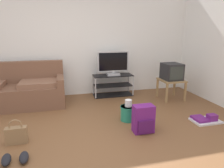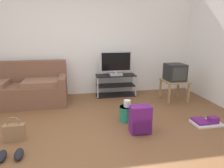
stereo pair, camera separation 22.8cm
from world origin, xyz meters
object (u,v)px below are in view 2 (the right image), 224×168
at_px(couch, 17,89).
at_px(side_table, 174,84).
at_px(backpack, 140,120).
at_px(sneakers_pair, 11,155).
at_px(handbag, 14,132).
at_px(floor_tray, 207,122).
at_px(crt_tv, 175,72).
at_px(tv_stand, 116,85).
at_px(cleaning_bucket, 127,112).
at_px(flat_tv, 116,64).

xyz_separation_m(couch, side_table, (3.46, -0.39, 0.06)).
distance_m(backpack, sneakers_pair, 1.85).
relative_size(handbag, floor_tray, 0.75).
bearing_deg(floor_tray, crt_tv, 88.63).
height_order(tv_stand, sneakers_pair, tv_stand).
height_order(cleaning_bucket, sneakers_pair, cleaning_bucket).
height_order(backpack, cleaning_bucket, backpack).
distance_m(side_table, sneakers_pair, 3.52).
relative_size(crt_tv, floor_tray, 0.88).
height_order(side_table, backpack, side_table).
bearing_deg(floor_tray, handbag, 179.36).
distance_m(couch, floor_tray, 3.82).
bearing_deg(sneakers_pair, flat_tv, 51.55).
bearing_deg(couch, handbag, -78.30).
relative_size(couch, floor_tray, 4.28).
distance_m(backpack, cleaning_bucket, 0.48).
height_order(crt_tv, backpack, crt_tv).
bearing_deg(handbag, crt_tv, 21.98).
xyz_separation_m(backpack, handbag, (-1.87, 0.11, -0.08)).
distance_m(handbag, floor_tray, 3.09).
xyz_separation_m(crt_tv, floor_tray, (-0.03, -1.29, -0.62)).
bearing_deg(sneakers_pair, handbag, 97.54).
relative_size(handbag, cleaning_bucket, 0.95).
relative_size(couch, cleaning_bucket, 5.46).
height_order(side_table, crt_tv, crt_tv).
xyz_separation_m(backpack, sneakers_pair, (-1.81, -0.35, -0.17)).
bearing_deg(tv_stand, handbag, -135.39).
bearing_deg(side_table, floor_tray, -91.39).
xyz_separation_m(handbag, cleaning_bucket, (1.78, 0.36, 0.02)).
distance_m(cleaning_bucket, floor_tray, 1.37).
distance_m(flat_tv, crt_tv, 1.37).
xyz_separation_m(flat_tv, backpack, (-0.01, -1.94, -0.59)).
xyz_separation_m(couch, cleaning_bucket, (2.12, -1.27, -0.18)).
bearing_deg(cleaning_bucket, backpack, -79.08).
height_order(tv_stand, side_table, tv_stand).
relative_size(couch, tv_stand, 2.17).
bearing_deg(cleaning_bucket, flat_tv, 86.16).
height_order(handbag, cleaning_bucket, cleaning_bucket).
distance_m(crt_tv, backpack, 1.91).
xyz_separation_m(crt_tv, backpack, (-1.25, -1.37, -0.44)).
xyz_separation_m(handbag, floor_tray, (3.09, -0.03, -0.09)).
xyz_separation_m(handbag, sneakers_pair, (0.06, -0.46, -0.09)).
bearing_deg(handbag, sneakers_pair, -82.46).
relative_size(flat_tv, sneakers_pair, 2.20).
bearing_deg(crt_tv, handbag, -158.02).
bearing_deg(sneakers_pair, backpack, 10.82).
distance_m(side_table, crt_tv, 0.26).
distance_m(crt_tv, sneakers_pair, 3.56).
height_order(tv_stand, flat_tv, flat_tv).
distance_m(flat_tv, sneakers_pair, 3.02).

